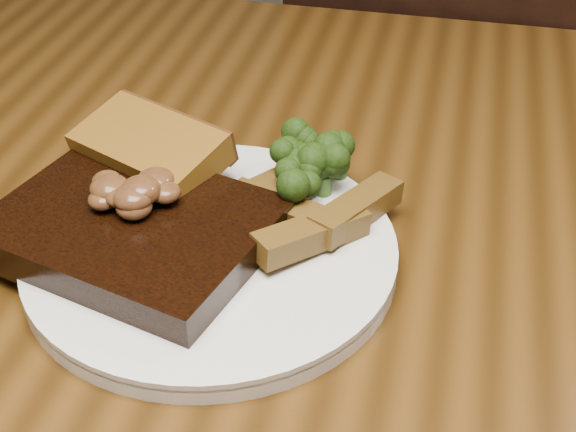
# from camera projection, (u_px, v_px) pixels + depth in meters

# --- Properties ---
(dining_table) EXTENTS (1.60, 0.90, 0.75)m
(dining_table) POSITION_uv_depth(u_px,v_px,m) (287.00, 353.00, 0.61)
(dining_table) COLOR #43290D
(dining_table) RESTS_ON ground
(chair_far) EXTENTS (0.50, 0.50, 0.98)m
(chair_far) POSITION_uv_depth(u_px,v_px,m) (469.00, 119.00, 1.13)
(chair_far) COLOR black
(chair_far) RESTS_ON ground
(plate) EXTENTS (0.31, 0.31, 0.01)m
(plate) POSITION_uv_depth(u_px,v_px,m) (211.00, 254.00, 0.55)
(plate) COLOR silver
(plate) RESTS_ON dining_table
(steak) EXTENTS (0.21, 0.18, 0.03)m
(steak) POSITION_uv_depth(u_px,v_px,m) (133.00, 230.00, 0.54)
(steak) COLOR black
(steak) RESTS_ON plate
(steak_bone) EXTENTS (0.14, 0.05, 0.02)m
(steak_bone) POSITION_uv_depth(u_px,v_px,m) (97.00, 295.00, 0.50)
(steak_bone) COLOR beige
(steak_bone) RESTS_ON plate
(mushroom_pile) EXTENTS (0.08, 0.08, 0.03)m
(mushroom_pile) POSITION_uv_depth(u_px,v_px,m) (140.00, 190.00, 0.53)
(mushroom_pile) COLOR #56371B
(mushroom_pile) RESTS_ON steak
(garlic_bread) EXTENTS (0.13, 0.10, 0.02)m
(garlic_bread) POSITION_uv_depth(u_px,v_px,m) (153.00, 170.00, 0.60)
(garlic_bread) COLOR brown
(garlic_bread) RESTS_ON plate
(potato_wedges) EXTENTS (0.11, 0.11, 0.02)m
(potato_wedges) POSITION_uv_depth(u_px,v_px,m) (307.00, 229.00, 0.55)
(potato_wedges) COLOR brown
(potato_wedges) RESTS_ON plate
(broccoli_cluster) EXTENTS (0.07, 0.07, 0.04)m
(broccoli_cluster) POSITION_uv_depth(u_px,v_px,m) (301.00, 171.00, 0.59)
(broccoli_cluster) COLOR #233B0D
(broccoli_cluster) RESTS_ON plate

